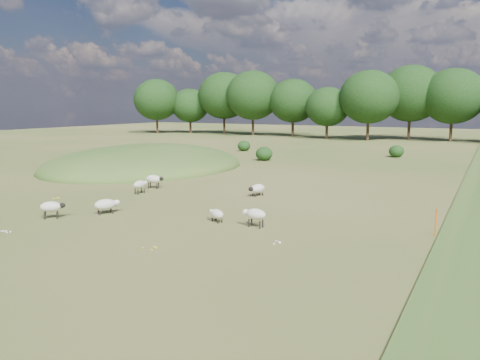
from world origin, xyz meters
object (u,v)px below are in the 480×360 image
at_px(sheep_4, 106,205).
at_px(sheep_6, 140,185).
at_px(sheep_0, 257,189).
at_px(sheep_3, 154,179).
at_px(sheep_2, 51,207).
at_px(sheep_5, 255,214).
at_px(marker_post, 436,223).
at_px(sheep_1, 217,214).

bearing_deg(sheep_4, sheep_6, 51.23).
relative_size(sheep_0, sheep_6, 1.16).
relative_size(sheep_3, sheep_4, 0.96).
distance_m(sheep_2, sheep_5, 10.00).
height_order(sheep_2, sheep_3, sheep_3).
bearing_deg(sheep_0, sheep_6, -49.84).
relative_size(marker_post, sheep_6, 1.03).
bearing_deg(marker_post, sheep_2, -161.64).
xyz_separation_m(sheep_0, sheep_5, (3.18, -6.59, 0.14)).
bearing_deg(sheep_1, sheep_3, -7.27).
relative_size(sheep_1, sheep_3, 0.85).
distance_m(sheep_1, sheep_5, 2.06).
height_order(sheep_2, sheep_4, sheep_2).
bearing_deg(sheep_0, marker_post, 85.50).
bearing_deg(sheep_0, sheep_2, -14.45).
bearing_deg(sheep_6, sheep_3, 14.51).
xyz_separation_m(marker_post, sheep_0, (-10.56, 4.33, -0.13)).
xyz_separation_m(sheep_1, sheep_5, (2.05, -0.00, 0.22)).
distance_m(sheep_0, sheep_5, 7.32).
height_order(marker_post, sheep_2, marker_post).
height_order(sheep_2, sheep_6, sheep_2).
bearing_deg(sheep_3, sheep_6, -91.08).
xyz_separation_m(sheep_0, sheep_6, (-6.79, -2.79, 0.11)).
relative_size(sheep_5, sheep_6, 1.05).
xyz_separation_m(marker_post, sheep_5, (-7.37, -2.26, 0.01)).
distance_m(sheep_3, sheep_4, 7.39).
relative_size(sheep_0, sheep_2, 1.19).
height_order(marker_post, sheep_4, marker_post).
distance_m(marker_post, sheep_3, 18.09).
height_order(sheep_1, sheep_2, sheep_2).
relative_size(marker_post, sheep_1, 1.09).
height_order(sheep_0, sheep_3, sheep_3).
distance_m(sheep_1, sheep_2, 8.10).
xyz_separation_m(sheep_3, sheep_5, (10.39, -5.69, -0.03)).
relative_size(sheep_1, sheep_6, 0.95).
relative_size(sheep_0, sheep_4, 0.99).
bearing_deg(marker_post, sheep_3, 169.07).
xyz_separation_m(marker_post, sheep_2, (-16.81, -5.58, -0.00)).
xyz_separation_m(marker_post, sheep_4, (-15.25, -3.52, -0.12)).
bearing_deg(sheep_2, sheep_6, 52.00).
bearing_deg(sheep_3, sheep_0, -6.40).
distance_m(sheep_4, sheep_5, 7.98).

